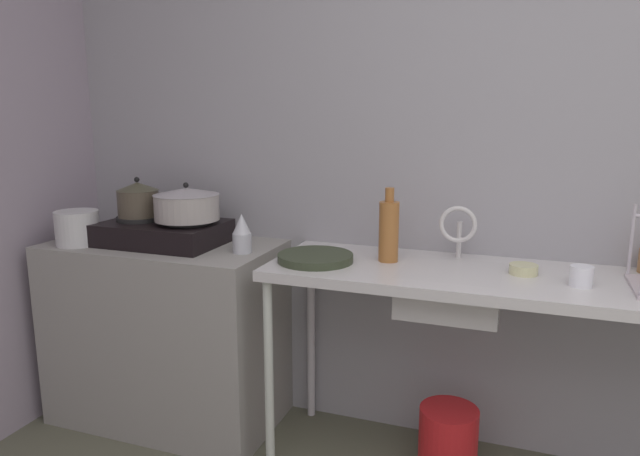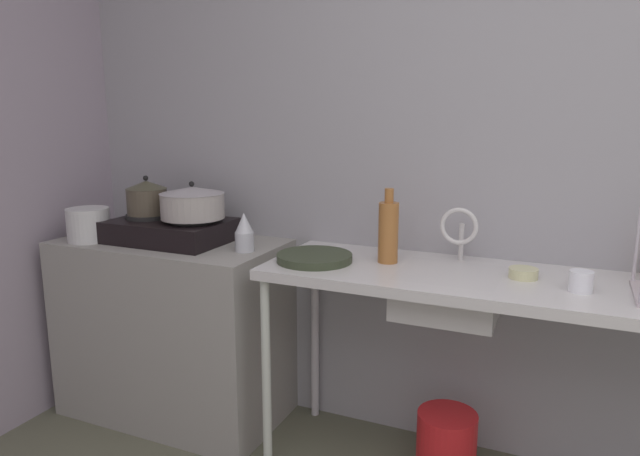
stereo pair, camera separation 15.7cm
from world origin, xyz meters
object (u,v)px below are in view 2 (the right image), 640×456
Objects in this scene: frying_pan at (314,258)px; small_bowl_on_drainboard at (523,273)px; percolator at (244,233)px; faucet at (459,228)px; stove at (171,230)px; bottle_by_sink at (388,231)px; pot_on_right_burner at (192,202)px; pot_beside_stove at (88,225)px; sink_basin at (448,293)px; bucket_on_floor at (446,446)px; cup_by_rack at (581,281)px; pot_on_left_burner at (147,197)px.

frying_pan is 2.94× the size of small_bowl_on_drainboard.
faucet is at bearing 11.26° from percolator.
bottle_by_sink reaches higher than stove.
pot_on_right_burner is 1.51× the size of pot_beside_stove.
bottle_by_sink is at bearing 7.89° from pot_beside_stove.
sink_basin is (0.86, 0.02, -0.16)m from percolator.
small_bowl_on_drainboard is (0.25, -0.11, -0.12)m from faucet.
bottle_by_sink reaches higher than bucket_on_floor.
pot_on_right_burner is at bearing 179.72° from sink_basin.
pot_on_right_burner reaches higher than faucet.
bucket_on_floor is at bearing -83.33° from faucet.
bucket_on_floor is (-0.42, 0.05, -0.74)m from cup_by_rack.
frying_pan is 0.31m from bottle_by_sink.
bucket_on_floor is (1.42, -0.00, -0.90)m from pot_on_left_burner.
bottle_by_sink is at bearing -159.10° from faucet.
percolator is 0.88m from sink_basin.
pot_beside_stove is 0.63× the size of frying_pan.
pot_on_left_burner is 0.25m from pot_on_right_burner.
pot_on_left_burner reaches higher than sink_basin.
pot_on_right_burner is at bearing -177.04° from bottle_by_sink.
faucet is (1.40, 0.14, -0.06)m from pot_on_left_burner.
pot_on_right_burner is 2.80× the size of small_bowl_on_drainboard.
faucet is at bearing 21.14° from frying_pan.
sink_basin is 3.60× the size of small_bowl_on_drainboard.
small_bowl_on_drainboard is at bearing 5.33° from pot_beside_stove.
sink_basin is (1.62, 0.14, -0.15)m from pot_beside_stove.
cup_by_rack is (0.44, -0.05, 0.11)m from sink_basin.
bottle_by_sink is at bearing 21.36° from frying_pan.
bottle_by_sink is at bearing 171.49° from cup_by_rack.
stove is 0.19m from pot_on_left_burner.
small_bowl_on_drainboard is at bearing -1.65° from bottle_by_sink.
pot_on_left_burner is at bearing -180.00° from stove.
small_bowl_on_drainboard is (1.52, 0.03, -0.04)m from stove.
faucet is (1.27, 0.14, 0.08)m from stove.
faucet is at bearing 20.90° from bottle_by_sink.
frying_pan reaches higher than bucket_on_floor.
sink_basin is 0.46m from cup_by_rack.
bottle_by_sink is (1.37, 0.19, 0.05)m from pot_beside_stove.
bottle_by_sink is at bearing 2.96° from pot_on_right_burner.
percolator is at bearing -178.44° from bucket_on_floor.
bucket_on_floor is at bearing 172.78° from cup_by_rack.
faucet is 0.80× the size of bucket_on_floor.
sink_basin is 0.27m from small_bowl_on_drainboard.
cup_by_rack is at bearing -7.22° from bucket_on_floor.
pot_beside_stove reaches higher than cup_by_rack.
percolator is (0.28, -0.03, -0.11)m from pot_on_right_burner.
faucet is at bearing 89.40° from sink_basin.
cup_by_rack is 0.71m from bottle_by_sink.
faucet is at bearing 6.44° from stove.
bucket_on_floor is (0.02, 0.00, -0.63)m from sink_basin.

